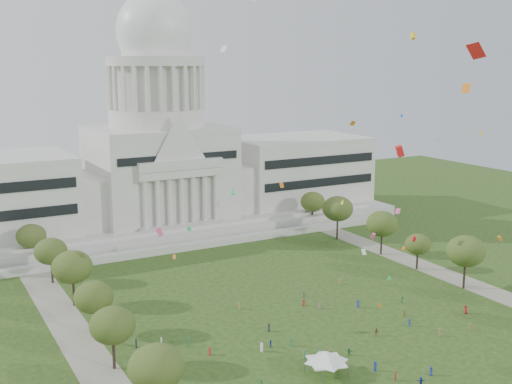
# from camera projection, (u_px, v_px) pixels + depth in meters

# --- Properties ---
(ground) EXTENTS (400.00, 400.00, 0.00)m
(ground) POSITION_uv_depth(u_px,v_px,m) (367.00, 353.00, 124.61)
(ground) COLOR #274214
(ground) RESTS_ON ground
(capitol) EXTENTS (160.00, 64.50, 91.30)m
(capitol) POSITION_uv_depth(u_px,v_px,m) (159.00, 162.00, 217.81)
(capitol) COLOR beige
(capitol) RESTS_ON ground
(path_left) EXTENTS (8.00, 160.00, 0.04)m
(path_left) POSITION_uv_depth(u_px,v_px,m) (81.00, 346.00, 127.73)
(path_left) COLOR gray
(path_left) RESTS_ON ground
(path_right) EXTENTS (8.00, 160.00, 0.04)m
(path_right) POSITION_uv_depth(u_px,v_px,m) (438.00, 272.00, 173.04)
(path_right) COLOR gray
(path_right) RESTS_ON ground
(row_tree_l_1) EXTENTS (8.86, 8.86, 12.59)m
(row_tree_l_1) POSITION_uv_depth(u_px,v_px,m) (156.00, 367.00, 99.49)
(row_tree_l_1) COLOR black
(row_tree_l_1) RESTS_ON ground
(row_tree_l_2) EXTENTS (8.42, 8.42, 11.97)m
(row_tree_l_2) POSITION_uv_depth(u_px,v_px,m) (112.00, 325.00, 116.54)
(row_tree_l_2) COLOR black
(row_tree_l_2) RESTS_ON ground
(row_tree_r_2) EXTENTS (9.55, 9.55, 13.58)m
(row_tree_r_2) POSITION_uv_depth(u_px,v_px,m) (466.00, 251.00, 158.53)
(row_tree_r_2) COLOR black
(row_tree_r_2) RESTS_ON ground
(row_tree_l_3) EXTENTS (8.12, 8.12, 11.55)m
(row_tree_l_3) POSITION_uv_depth(u_px,v_px,m) (94.00, 297.00, 131.32)
(row_tree_l_3) COLOR black
(row_tree_l_3) RESTS_ON ground
(row_tree_r_3) EXTENTS (7.01, 7.01, 9.98)m
(row_tree_r_3) POSITION_uv_depth(u_px,v_px,m) (418.00, 244.00, 173.80)
(row_tree_r_3) COLOR black
(row_tree_r_3) RESTS_ON ground
(row_tree_l_4) EXTENTS (9.29, 9.29, 13.21)m
(row_tree_l_4) POSITION_uv_depth(u_px,v_px,m) (72.00, 267.00, 146.99)
(row_tree_l_4) COLOR black
(row_tree_l_4) RESTS_ON ground
(row_tree_r_4) EXTENTS (9.19, 9.19, 13.06)m
(row_tree_r_4) POSITION_uv_depth(u_px,v_px,m) (382.00, 224.00, 186.90)
(row_tree_r_4) COLOR black
(row_tree_r_4) RESTS_ON ground
(row_tree_l_5) EXTENTS (8.33, 8.33, 11.85)m
(row_tree_l_5) POSITION_uv_depth(u_px,v_px,m) (51.00, 251.00, 162.62)
(row_tree_l_5) COLOR black
(row_tree_l_5) RESTS_ON ground
(row_tree_r_5) EXTENTS (9.82, 9.82, 13.96)m
(row_tree_r_5) POSITION_uv_depth(u_px,v_px,m) (338.00, 209.00, 203.48)
(row_tree_r_5) COLOR black
(row_tree_r_5) RESTS_ON ground
(row_tree_l_6) EXTENTS (8.19, 8.19, 11.64)m
(row_tree_l_6) POSITION_uv_depth(u_px,v_px,m) (31.00, 236.00, 177.44)
(row_tree_l_6) COLOR black
(row_tree_l_6) RESTS_ON ground
(row_tree_r_6) EXTENTS (8.42, 8.42, 11.97)m
(row_tree_r_6) POSITION_uv_depth(u_px,v_px,m) (313.00, 202.00, 220.34)
(row_tree_r_6) COLOR black
(row_tree_r_6) RESTS_ON ground
(event_tent) EXTENTS (10.49, 10.49, 4.73)m
(event_tent) POSITION_uv_depth(u_px,v_px,m) (326.00, 356.00, 115.04)
(event_tent) COLOR #4C4C4C
(event_tent) RESTS_ON ground
(person_0) EXTENTS (1.12, 1.17, 2.02)m
(person_0) POSITION_uv_depth(u_px,v_px,m) (465.00, 309.00, 143.94)
(person_0) COLOR #B21E1E
(person_0) RESTS_ON ground
(person_2) EXTENTS (0.81, 0.88, 1.54)m
(person_2) POSITION_uv_depth(u_px,v_px,m) (402.00, 300.00, 150.45)
(person_2) COLOR #33723F
(person_2) RESTS_ON ground
(person_3) EXTENTS (0.63, 1.13, 1.71)m
(person_3) POSITION_uv_depth(u_px,v_px,m) (409.00, 322.00, 137.12)
(person_3) COLOR navy
(person_3) RESTS_ON ground
(person_4) EXTENTS (1.01, 1.23, 1.84)m
(person_4) POSITION_uv_depth(u_px,v_px,m) (376.00, 332.00, 132.22)
(person_4) COLOR olive
(person_4) RESTS_ON ground
(person_5) EXTENTS (1.48, 1.38, 1.56)m
(person_5) POSITION_uv_depth(u_px,v_px,m) (349.00, 352.00, 123.30)
(person_5) COLOR #33723F
(person_5) RESTS_ON ground
(person_6) EXTENTS (0.62, 0.89, 1.73)m
(person_6) POSITION_uv_depth(u_px,v_px,m) (431.00, 371.00, 115.50)
(person_6) COLOR navy
(person_6) RESTS_ON ground
(person_7) EXTENTS (0.77, 0.72, 1.70)m
(person_7) POSITION_uv_depth(u_px,v_px,m) (395.00, 376.00, 113.55)
(person_7) COLOR #B21E1E
(person_7) RESTS_ON ground
(person_8) EXTENTS (0.86, 0.76, 1.51)m
(person_8) POSITION_uv_depth(u_px,v_px,m) (270.00, 344.00, 126.93)
(person_8) COLOR navy
(person_8) RESTS_ON ground
(person_9) EXTENTS (1.10, 1.19, 1.67)m
(person_9) POSITION_uv_depth(u_px,v_px,m) (440.00, 332.00, 132.08)
(person_9) COLOR olive
(person_9) RESTS_ON ground
(person_10) EXTENTS (0.58, 0.89, 1.42)m
(person_10) POSITION_uv_depth(u_px,v_px,m) (405.00, 313.00, 142.62)
(person_10) COLOR olive
(person_10) RESTS_ON ground
(person_11) EXTENTS (1.56, 1.39, 1.63)m
(person_11) POSITION_uv_depth(u_px,v_px,m) (421.00, 381.00, 111.75)
(person_11) COLOR navy
(person_11) RESTS_ON ground
(distant_crowd) EXTENTS (68.15, 41.82, 1.93)m
(distant_crowd) POSITION_uv_depth(u_px,v_px,m) (263.00, 341.00, 127.81)
(distant_crowd) COLOR olive
(distant_crowd) RESTS_ON ground
(kite_swarm) EXTENTS (98.59, 106.09, 64.70)m
(kite_swarm) POSITION_uv_depth(u_px,v_px,m) (351.00, 210.00, 127.29)
(kite_swarm) COLOR blue
(kite_swarm) RESTS_ON ground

